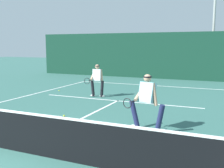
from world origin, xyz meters
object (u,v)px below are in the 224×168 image
object	(u,v)px
tennis_ball	(59,91)
tennis_ball_extra	(64,116)
player_far	(97,79)
light_pole	(214,17)
player_near	(147,100)

from	to	relation	value
tennis_ball	tennis_ball_extra	size ratio (longest dim) A/B	1.00
tennis_ball	tennis_ball_extra	world-z (taller)	same
player_far	light_pole	world-z (taller)	light_pole
player_far	player_near	bearing A→B (deg)	127.66
player_near	tennis_ball_extra	size ratio (longest dim) A/B	25.49
player_far	light_pole	xyz separation A→B (m)	(4.70, 9.46, 3.66)
player_far	light_pole	distance (m)	11.18
player_near	tennis_ball	xyz separation A→B (m)	(-6.34, 4.71, -0.89)
tennis_ball	light_pole	world-z (taller)	light_pole
player_near	tennis_ball	bearing A→B (deg)	-22.26
light_pole	player_far	bearing A→B (deg)	-116.42
player_near	tennis_ball	size ratio (longest dim) A/B	25.49
player_far	tennis_ball_extra	size ratio (longest dim) A/B	24.11
player_far	tennis_ball	bearing A→B (deg)	-16.84
player_near	light_pole	size ratio (longest dim) A/B	0.23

